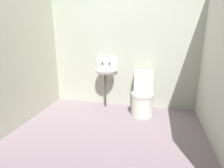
# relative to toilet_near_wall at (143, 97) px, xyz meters

# --- Properties ---
(ground_plane) EXTENTS (3.27, 2.87, 0.08)m
(ground_plane) POSITION_rel_toilet_near_wall_xyz_m (-0.45, -0.89, -0.36)
(ground_plane) COLOR gray
(wall_back) EXTENTS (3.27, 0.10, 2.21)m
(wall_back) POSITION_rel_toilet_near_wall_xyz_m (-0.45, 0.40, 0.78)
(wall_back) COLOR beige
(wall_back) RESTS_ON ground
(wall_left) EXTENTS (0.10, 2.67, 2.21)m
(wall_left) POSITION_rel_toilet_near_wall_xyz_m (-1.93, -0.79, 0.78)
(wall_left) COLOR #BABCA5
(wall_left) RESTS_ON ground
(toilet_near_wall) EXTENTS (0.40, 0.59, 0.78)m
(toilet_near_wall) POSITION_rel_toilet_near_wall_xyz_m (0.00, 0.00, 0.00)
(toilet_near_wall) COLOR white
(toilet_near_wall) RESTS_ON ground
(sink) EXTENTS (0.42, 0.35, 0.99)m
(sink) POSITION_rel_toilet_near_wall_xyz_m (-0.75, 0.19, 0.43)
(sink) COLOR #413A40
(sink) RESTS_ON ground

